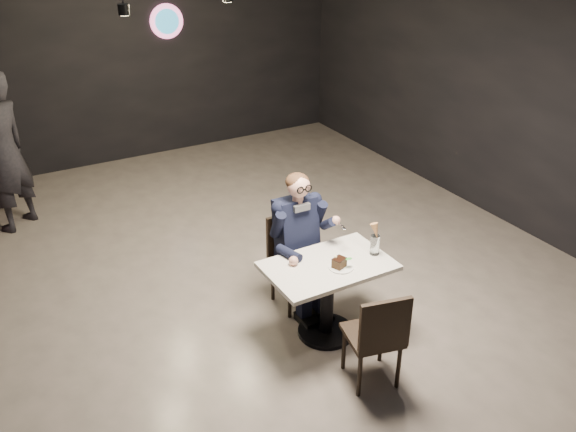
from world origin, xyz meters
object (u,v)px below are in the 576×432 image
seated_man (297,240)px  chair_far (296,263)px  main_table (327,300)px  passerby (4,153)px  chair_near (373,333)px  sundae_glass (375,245)px

seated_man → chair_far: bearing=-90.0°
main_table → passerby: passerby is taller
main_table → chair_near: 0.68m
main_table → seated_man: 0.65m
passerby → chair_far: bearing=84.3°
chair_near → seated_man: bearing=102.8°
chair_far → chair_near: 1.23m
chair_far → seated_man: size_ratio=0.64×
chair_near → sundae_glass: bearing=66.6°
chair_near → seated_man: 1.25m
main_table → sundae_glass: size_ratio=5.90×
main_table → passerby: 4.27m
chair_near → sundae_glass: sundae_glass is taller
main_table → seated_man: seated_man is taller
chair_far → sundae_glass: bearing=-53.2°
sundae_glass → main_table: bearing=172.9°
chair_near → passerby: passerby is taller
main_table → seated_man: bearing=90.0°
sundae_glass → chair_far: bearing=126.8°
chair_near → passerby: size_ratio=0.48×
main_table → chair_near: bearing=-90.0°
chair_far → sundae_glass: (0.45, -0.61, 0.38)m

